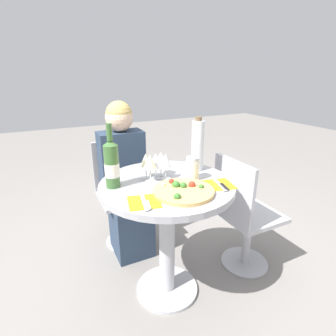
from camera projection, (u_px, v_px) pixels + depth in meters
name	position (u px, v px, depth m)	size (l,w,h in m)	color
ground_plane	(167.00, 289.00, 1.75)	(12.00, 12.00, 0.00)	gray
dining_table	(167.00, 212.00, 1.54)	(0.76, 0.76, 0.78)	#B2B2B7
chair_behind_diner	(122.00, 194.00, 2.17)	(0.38, 0.38, 0.84)	#ADADB2
seated_diner	(126.00, 185.00, 2.01)	(0.33, 0.40, 1.17)	#28384C
chair_empty_side	(243.00, 217.00, 1.83)	(0.38, 0.38, 0.84)	#ADADB2
pizza_large	(183.00, 190.00, 1.35)	(0.32, 0.32, 0.05)	tan
wine_bottle	(112.00, 164.00, 1.38)	(0.08, 0.08, 0.34)	#38602D
tall_carafe	(198.00, 145.00, 1.62)	(0.08, 0.08, 0.34)	silver
sugar_shaker	(192.00, 168.00, 1.50)	(0.08, 0.08, 0.13)	silver
wine_glass_front_right	(166.00, 161.00, 1.49)	(0.06, 0.06, 0.15)	silver
wine_glass_front_left	(150.00, 162.00, 1.45)	(0.07, 0.07, 0.16)	silver
wine_glass_center	(156.00, 161.00, 1.50)	(0.08, 0.08, 0.15)	silver
wine_glass_back_right	(161.00, 158.00, 1.55)	(0.08, 0.08, 0.14)	silver
wine_glass_back_left	(146.00, 160.00, 1.51)	(0.07, 0.07, 0.15)	silver
place_setting_left	(144.00, 202.00, 1.25)	(0.18, 0.19, 0.01)	gold
place_setting_right	(219.00, 184.00, 1.44)	(0.18, 0.19, 0.01)	gold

